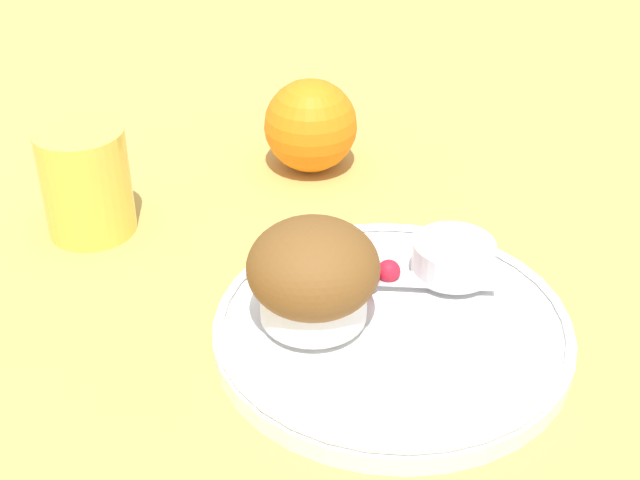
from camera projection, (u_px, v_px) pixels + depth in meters
name	position (u px, v px, depth m)	size (l,w,h in m)	color
ground_plane	(399.00, 338.00, 0.60)	(3.00, 3.00, 0.00)	tan
plate	(392.00, 328.00, 0.60)	(0.24, 0.24, 0.02)	white
muffin	(313.00, 275.00, 0.57)	(0.09, 0.09, 0.07)	silver
cream_ramekin	(453.00, 255.00, 0.63)	(0.06, 0.06, 0.02)	silver
berry_pair	(378.00, 274.00, 0.62)	(0.03, 0.02, 0.02)	#B7192D
butter_knife	(375.00, 277.00, 0.62)	(0.16, 0.09, 0.00)	silver
orange_fruit	(311.00, 125.00, 0.78)	(0.08, 0.08, 0.08)	orange
juice_glass	(86.00, 182.00, 0.69)	(0.07, 0.07, 0.09)	#EAD14C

